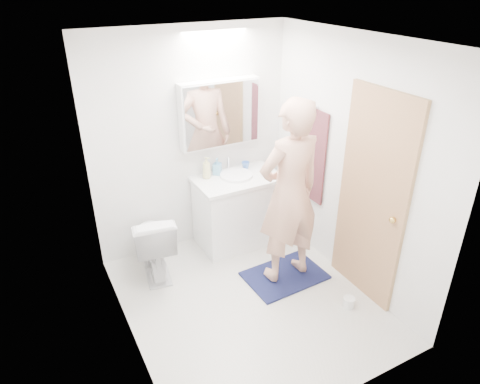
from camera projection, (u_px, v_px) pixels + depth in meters
floor at (248, 300)px, 4.18m from camera, size 2.50×2.50×0.00m
ceiling at (250, 40)px, 3.08m from camera, size 2.50×2.50×0.00m
wall_back at (192, 143)px, 4.61m from camera, size 2.50×0.00×2.50m
wall_front at (348, 271)px, 2.65m from camera, size 2.50×0.00×2.50m
wall_left at (118, 221)px, 3.17m from camera, size 0.00×2.50×2.50m
wall_right at (350, 165)px, 4.09m from camera, size 0.00×2.50×2.50m
vanity_cabinet at (238, 211)px, 4.93m from camera, size 0.90×0.55×0.78m
countertop at (238, 179)px, 4.74m from camera, size 0.95×0.58×0.04m
sink_basin at (236, 175)px, 4.75m from camera, size 0.36×0.36×0.03m
faucet at (228, 164)px, 4.87m from camera, size 0.02×0.02×0.16m
medicine_cabinet at (220, 113)px, 4.54m from camera, size 0.88×0.14×0.70m
mirror_panel at (223, 115)px, 4.48m from camera, size 0.84×0.01×0.66m
toilet at (153, 242)px, 4.41m from camera, size 0.52×0.77×0.73m
bath_rug at (285, 275)px, 4.50m from camera, size 0.82×0.58×0.02m
person at (289, 194)px, 4.06m from camera, size 0.69×0.47×1.85m
door at (372, 199)px, 3.90m from camera, size 0.04×0.80×2.00m
door_knob at (393, 220)px, 3.67m from camera, size 0.06×0.06×0.06m
towel at (312, 155)px, 4.56m from camera, size 0.02×0.42×1.00m
towel_hook at (315, 107)px, 4.32m from camera, size 0.07×0.02×0.02m
soap_bottle_a at (206, 168)px, 4.67m from camera, size 0.13×0.13×0.24m
soap_bottle_b at (217, 166)px, 4.76m from camera, size 0.12×0.12×0.19m
toothbrush_cup at (246, 165)px, 4.92m from camera, size 0.10×0.10×0.09m
toilet_paper_roll at (349, 302)px, 4.08m from camera, size 0.11×0.11×0.10m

